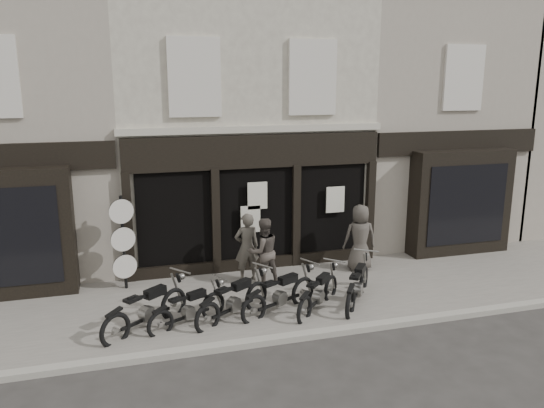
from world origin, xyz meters
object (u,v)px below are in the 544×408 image
object	(u,v)px
motorcycle_3	(280,297)
motorcycle_1	(189,312)
motorcycle_2	(234,303)
man_left	(247,247)
advert_sign_post	(124,247)
man_right	(360,238)
motorcycle_4	(319,296)
man_centre	(263,251)
motorcycle_5	(358,288)
motorcycle_0	(147,313)

from	to	relation	value
motorcycle_3	motorcycle_1	bearing A→B (deg)	156.05
motorcycle_2	man_left	distance (m)	2.35
man_left	advert_sign_post	xyz separation A→B (m)	(-3.12, 0.26, 0.20)
man_right	advert_sign_post	distance (m)	6.35
motorcycle_2	man_left	size ratio (longest dim) A/B	1.10
motorcycle_2	motorcycle_4	distance (m)	2.01
motorcycle_2	advert_sign_post	xyz separation A→B (m)	(-2.31, 2.39, 0.81)
motorcycle_1	man_centre	world-z (taller)	man_centre
motorcycle_5	man_left	world-z (taller)	man_left
motorcycle_0	motorcycle_2	distance (m)	1.91
motorcycle_2	advert_sign_post	world-z (taller)	advert_sign_post
motorcycle_4	motorcycle_5	bearing A→B (deg)	-39.73
motorcycle_1	motorcycle_3	distance (m)	2.13
motorcycle_2	motorcycle_4	xyz separation A→B (m)	(2.01, -0.07, -0.03)
motorcycle_1	motorcycle_4	size ratio (longest dim) A/B	1.10
motorcycle_2	advert_sign_post	bearing A→B (deg)	100.38
man_left	motorcycle_0	bearing A→B (deg)	35.56
motorcycle_1	motorcycle_2	world-z (taller)	motorcycle_2
motorcycle_4	motorcycle_5	distance (m)	1.04
man_centre	motorcycle_3	bearing A→B (deg)	78.27
motorcycle_5	advert_sign_post	xyz separation A→B (m)	(-5.36, 2.36, 0.80)
motorcycle_3	man_left	distance (m)	2.19
motorcycle_0	motorcycle_3	distance (m)	3.01
man_centre	motorcycle_1	bearing A→B (deg)	29.47
motorcycle_2	motorcycle_5	size ratio (longest dim) A/B	1.00
motorcycle_2	man_centre	size ratio (longest dim) A/B	1.13
motorcycle_0	motorcycle_4	bearing A→B (deg)	-38.90
motorcycle_3	motorcycle_5	bearing A→B (deg)	-27.27
man_right	advert_sign_post	bearing A→B (deg)	4.58
motorcycle_1	advert_sign_post	size ratio (longest dim) A/B	0.73
motorcycle_4	man_left	world-z (taller)	man_left
motorcycle_1	motorcycle_3	xyz separation A→B (m)	(2.12, 0.10, 0.05)
motorcycle_3	man_centre	xyz separation A→B (m)	(0.05, 1.69, 0.57)
advert_sign_post	motorcycle_1	bearing A→B (deg)	-77.56
motorcycle_1	motorcycle_2	distance (m)	1.03
motorcycle_2	motorcycle_5	xyz separation A→B (m)	(3.04, 0.03, 0.01)
man_right	advert_sign_post	xyz separation A→B (m)	(-6.34, 0.34, 0.18)
motorcycle_4	motorcycle_0	bearing A→B (deg)	134.22
man_centre	motorcycle_5	bearing A→B (deg)	127.87
motorcycle_0	man_centre	distance (m)	3.57
motorcycle_4	man_centre	xyz separation A→B (m)	(-0.85, 1.80, 0.60)
motorcycle_2	man_centre	bearing A→B (deg)	22.69
motorcycle_5	man_right	world-z (taller)	man_right
man_right	man_left	bearing A→B (deg)	6.21
motorcycle_1	motorcycle_5	xyz separation A→B (m)	(4.07, 0.08, 0.06)
motorcycle_5	motorcycle_4	bearing A→B (deg)	131.38
man_right	advert_sign_post	size ratio (longest dim) A/B	0.73
motorcycle_0	motorcycle_4	size ratio (longest dim) A/B	1.19
motorcycle_3	man_centre	bearing A→B (deg)	61.57
motorcycle_0	advert_sign_post	bearing A→B (deg)	61.64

